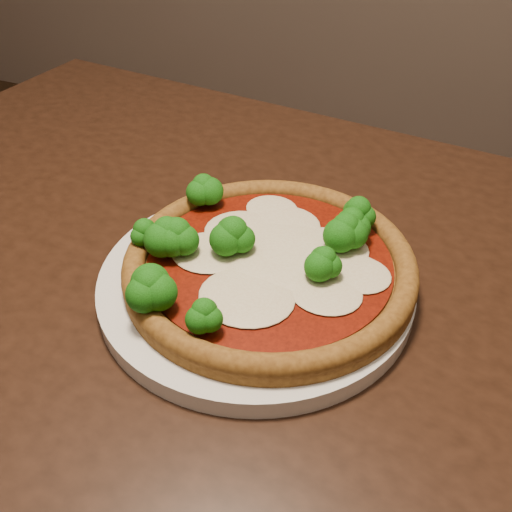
% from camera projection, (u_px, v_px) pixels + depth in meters
% --- Properties ---
extents(dining_table, '(1.18, 0.99, 0.75)m').
position_uv_depth(dining_table, '(196.00, 377.00, 0.59)').
color(dining_table, black).
rests_on(dining_table, floor).
extents(plate, '(0.29, 0.29, 0.02)m').
position_uv_depth(plate, '(256.00, 282.00, 0.54)').
color(plate, silver).
rests_on(plate, dining_table).
extents(pizza, '(0.27, 0.27, 0.06)m').
position_uv_depth(pizza, '(265.00, 257.00, 0.53)').
color(pizza, brown).
rests_on(pizza, plate).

